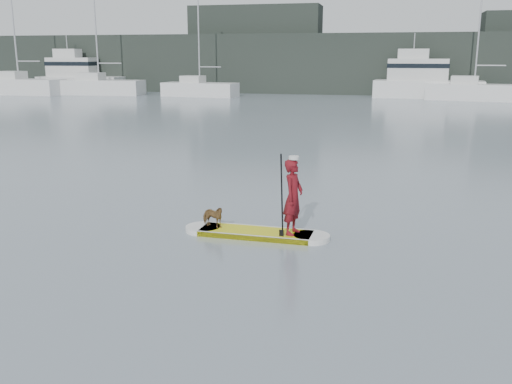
% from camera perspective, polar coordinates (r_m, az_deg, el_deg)
% --- Properties ---
extents(ground, '(140.00, 140.00, 0.00)m').
position_cam_1_polar(ground, '(10.13, -17.27, -9.87)').
color(ground, slate).
rests_on(ground, ground).
extents(paddleboard, '(3.30, 0.86, 0.12)m').
position_cam_1_polar(paddleboard, '(12.71, 0.00, -4.12)').
color(paddleboard, '#D2D113').
rests_on(paddleboard, ground).
extents(paddler, '(0.51, 0.67, 1.64)m').
position_cam_1_polar(paddler, '(12.29, 3.74, -0.50)').
color(paddler, maroon).
rests_on(paddler, paddleboard).
extents(white_cap, '(0.22, 0.22, 0.07)m').
position_cam_1_polar(white_cap, '(12.11, 3.80, 3.44)').
color(white_cap, silver).
rests_on(white_cap, paddler).
extents(dog, '(0.65, 0.43, 0.50)m').
position_cam_1_polar(dog, '(12.91, -4.38, -2.44)').
color(dog, brown).
rests_on(dog, paddleboard).
extents(paddle, '(0.10, 0.30, 2.00)m').
position_cam_1_polar(paddle, '(12.13, 2.59, -1.38)').
color(paddle, black).
rests_on(paddle, ground).
extents(sailboat_a, '(9.10, 3.19, 13.06)m').
position_cam_1_polar(sailboat_a, '(63.16, -22.65, 9.82)').
color(sailboat_a, silver).
rests_on(sailboat_a, ground).
extents(sailboat_b, '(9.00, 3.11, 13.19)m').
position_cam_1_polar(sailboat_b, '(60.29, -15.46, 10.24)').
color(sailboat_b, silver).
rests_on(sailboat_b, ground).
extents(sailboat_c, '(7.48, 3.20, 10.42)m').
position_cam_1_polar(sailboat_c, '(55.93, -5.70, 10.28)').
color(sailboat_c, silver).
rests_on(sailboat_c, ground).
extents(sailboat_e, '(8.37, 3.86, 11.68)m').
position_cam_1_polar(sailboat_e, '(54.31, 20.87, 9.45)').
color(sailboat_e, silver).
rests_on(sailboat_e, ground).
extents(motor_yacht_a, '(9.97, 3.69, 5.87)m').
position_cam_1_polar(motor_yacht_a, '(55.90, 16.40, 10.71)').
color(motor_yacht_a, silver).
rests_on(motor_yacht_a, ground).
extents(motor_yacht_b, '(9.16, 3.43, 5.97)m').
position_cam_1_polar(motor_yacht_b, '(65.51, -17.44, 11.01)').
color(motor_yacht_b, silver).
rests_on(motor_yacht_b, ground).
extents(shore_mass, '(90.00, 6.00, 6.00)m').
position_cam_1_polar(shore_mass, '(61.12, 9.09, 12.55)').
color(shore_mass, black).
rests_on(shore_mass, ground).
extents(shore_building_west, '(14.00, 4.00, 9.00)m').
position_cam_1_polar(shore_building_west, '(63.70, -0.06, 14.10)').
color(shore_building_west, black).
rests_on(shore_building_west, ground).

